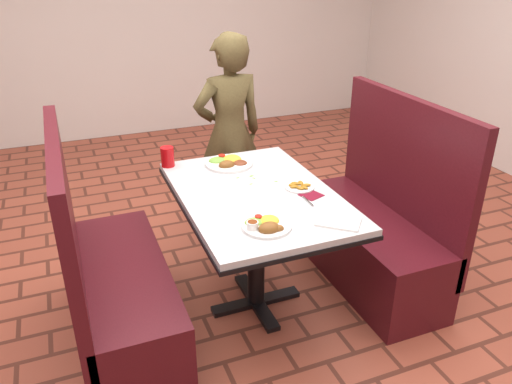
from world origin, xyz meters
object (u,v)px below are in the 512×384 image
Objects in this scene: near_dinner_plate at (266,223)px; far_dinner_plate at (229,160)px; red_tumbler at (168,157)px; dining_table at (256,208)px; diner_person at (229,134)px; booth_bench_right at (373,232)px; plantain_plate at (299,186)px; booth_bench_left at (115,288)px.

near_dinner_plate and far_dinner_plate have the same top height.
far_dinner_plate is 2.40× the size of red_tumbler.
dining_table is 4.20× the size of far_dinner_plate.
diner_person reaches higher than red_tumbler.
booth_bench_right is 1.37m from red_tumbler.
near_dinner_plate reaches higher than dining_table.
plantain_plate is at bearing -175.68° from booth_bench_right.
plantain_plate is (0.04, -1.07, 0.03)m from diner_person.
booth_bench_left is at bearing 41.38° from diner_person.
near_dinner_plate is at bearing -104.94° from dining_table.
dining_table is 0.86m from booth_bench_right.
booth_bench_left is 9.96× the size of red_tumbler.
booth_bench_right reaches higher than near_dinner_plate.
diner_person is 12.07× the size of red_tumbler.
booth_bench_right is 9.96× the size of red_tumbler.
booth_bench_right is 0.71m from plantain_plate.
near_dinner_plate is (-0.90, -0.38, 0.45)m from booth_bench_right.
far_dinner_plate reaches higher than dining_table.
booth_bench_left and booth_bench_right have the same top height.
diner_person reaches higher than plantain_plate.
booth_bench_right reaches higher than far_dinner_plate.
booth_bench_right is at bearing 0.00° from dining_table.
far_dinner_plate is (-0.01, 0.43, 0.12)m from dining_table.
dining_table is 0.27m from plantain_plate.
near_dinner_plate is 0.96m from red_tumbler.
booth_bench_right is 0.83× the size of diner_person.
booth_bench_left is at bearing -128.97° from red_tumbler.
plantain_plate is 1.33× the size of red_tumbler.
diner_person is 1.44m from near_dinner_plate.
booth_bench_left is 1.00m from far_dinner_plate.
booth_bench_right is 1.07m from near_dinner_plate.
red_tumbler is (-1.16, 0.54, 0.48)m from booth_bench_right.
near_dinner_plate is at bearing -28.72° from booth_bench_left.
diner_person is 1.07m from plantain_plate.
booth_bench_left is (-0.80, 0.00, -0.32)m from dining_table.
booth_bench_left reaches higher than far_dinner_plate.
far_dinner_plate is (-0.21, -0.60, 0.05)m from diner_person.
red_tumbler is at bearing 123.60° from dining_table.
dining_table is 7.56× the size of plantain_plate.
plantain_plate is at bearing -44.18° from red_tumbler.
booth_bench_left is 7.48× the size of plantain_plate.
booth_bench_left reaches higher than red_tumbler.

